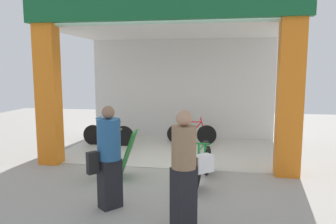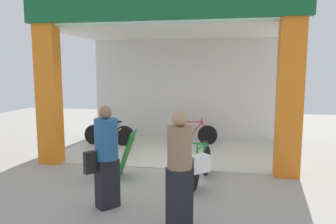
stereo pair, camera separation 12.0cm
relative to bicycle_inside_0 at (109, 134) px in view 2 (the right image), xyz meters
name	(u,v)px [view 2 (the right image)]	position (x,y,z in m)	size (l,w,h in m)	color
ground_plane	(161,169)	(1.89, -1.84, -0.33)	(19.39, 19.39, 0.00)	#9E9991
shop_facade	(174,73)	(1.89, -0.10, 1.73)	(5.90, 3.66, 3.83)	beige
bicycle_inside_0	(109,134)	(0.00, 0.00, 0.00)	(1.50, 0.41, 0.83)	black
bicycle_inside_1	(192,133)	(2.31, 0.61, -0.01)	(1.44, 0.40, 0.79)	black
bicycle_parked_0	(201,165)	(2.81, -2.51, 0.01)	(0.42, 1.51, 0.84)	black
sandwich_board_sign	(118,154)	(1.15, -2.54, 0.15)	(0.74, 0.64, 0.97)	#197226
pedestrian_0	(106,156)	(1.44, -3.91, 0.51)	(0.53, 0.57, 1.62)	black
pedestrian_1	(181,170)	(2.69, -4.42, 0.52)	(0.62, 0.59, 1.65)	black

